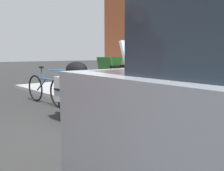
{
  "coord_description": "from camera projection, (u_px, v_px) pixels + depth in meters",
  "views": [
    {
      "loc": [
        2.63,
        -1.63,
        1.2
      ],
      "look_at": [
        -0.22,
        0.9,
        0.7
      ],
      "focal_mm": 37.28,
      "sensor_mm": 36.0,
      "label": 1
    }
  ],
  "objects": [
    {
      "name": "touring_motorcycle",
      "position": [
        89.0,
        90.0,
        3.94
      ],
      "size": [
        2.24,
        0.76,
        1.4
      ],
      "color": "black",
      "rests_on": "ground_plane"
    },
    {
      "name": "ground_plane",
      "position": [
        74.0,
        143.0,
        3.18
      ],
      "size": [
        80.0,
        80.0,
        0.0
      ],
      "primitive_type": "plane",
      "color": "#2A2A2A"
    },
    {
      "name": "sandwich_board_sign",
      "position": [
        110.0,
        77.0,
        6.04
      ],
      "size": [
        0.55,
        0.43,
        1.02
      ],
      "color": "#1E511E",
      "rests_on": "sidewalk_curb"
    },
    {
      "name": "parked_bicycle",
      "position": [
        46.0,
        89.0,
        5.65
      ],
      "size": [
        1.75,
        0.48,
        0.93
      ],
      "color": "black",
      "rests_on": "ground_plane"
    }
  ]
}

